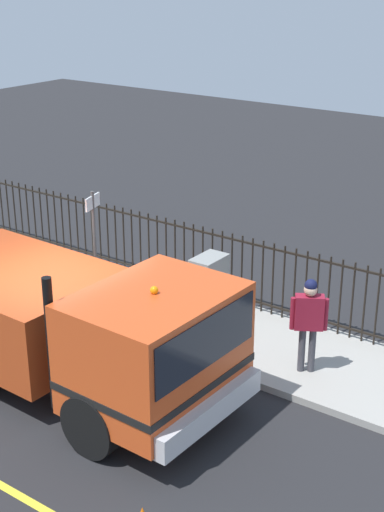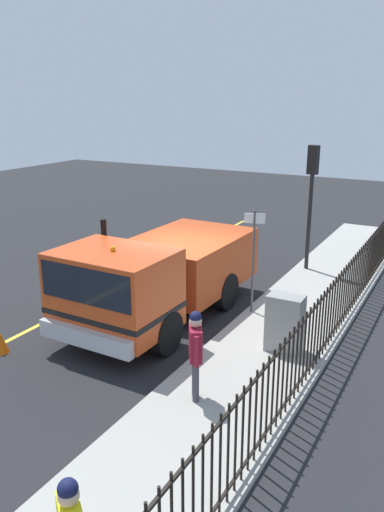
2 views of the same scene
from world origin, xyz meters
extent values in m
plane|color=#232326|center=(0.00, 0.00, 0.00)|extent=(49.44, 49.44, 0.00)
cube|color=#A3A099|center=(2.66, 0.00, 0.06)|extent=(2.48, 22.47, 0.13)
cube|color=#D84C1E|center=(-0.36, -2.40, 1.34)|extent=(2.48, 1.91, 1.71)
cube|color=black|center=(-0.36, -2.40, 1.71)|extent=(2.28, 1.94, 0.75)
cube|color=#B8411A|center=(-0.28, 0.72, 1.14)|extent=(2.52, 3.52, 1.31)
cube|color=silver|center=(-0.38, -3.40, 0.63)|extent=(2.32, 0.25, 0.36)
cube|color=black|center=(-0.36, -2.40, 0.96)|extent=(2.50, 1.92, 0.12)
cylinder|color=black|center=(0.75, -2.15, 0.48)|extent=(0.32, 0.97, 0.96)
cylinder|color=black|center=(-1.45, -2.10, 0.48)|extent=(0.32, 0.97, 0.96)
cylinder|color=black|center=(0.81, 0.69, 0.48)|extent=(0.32, 0.97, 0.96)
sphere|color=orange|center=(-0.36, -2.40, 2.24)|extent=(0.12, 0.12, 0.12)
cylinder|color=black|center=(-1.40, -1.35, 1.51)|extent=(0.14, 0.14, 2.06)
cube|color=maroon|center=(2.22, -3.56, 1.21)|extent=(0.43, 0.51, 0.59)
sphere|color=beige|center=(2.22, -3.56, 1.62)|extent=(0.22, 0.22, 0.22)
sphere|color=#14193F|center=(2.22, -3.56, 1.70)|extent=(0.21, 0.21, 0.21)
cylinder|color=#3F3F47|center=(2.27, -3.64, 0.52)|extent=(0.12, 0.12, 0.79)
cylinder|color=#3F3F47|center=(2.18, -3.49, 0.52)|extent=(0.12, 0.12, 0.79)
cylinder|color=maroon|center=(2.36, -3.79, 1.19)|extent=(0.09, 0.09, 0.56)
cylinder|color=maroon|center=(2.08, -3.34, 1.19)|extent=(0.09, 0.09, 0.56)
cylinder|color=black|center=(3.76, -4.13, 0.87)|extent=(0.04, 0.04, 1.49)
cylinder|color=black|center=(3.76, -3.89, 0.87)|extent=(0.04, 0.04, 1.49)
cylinder|color=black|center=(3.76, -3.66, 0.87)|extent=(0.04, 0.04, 1.49)
cylinder|color=black|center=(3.76, -3.42, 0.87)|extent=(0.04, 0.04, 1.49)
cylinder|color=black|center=(3.76, -3.18, 0.87)|extent=(0.04, 0.04, 1.49)
cylinder|color=black|center=(3.76, -2.95, 0.87)|extent=(0.04, 0.04, 1.49)
cylinder|color=black|center=(3.76, -2.71, 0.87)|extent=(0.04, 0.04, 1.49)
cylinder|color=black|center=(3.76, -2.48, 0.87)|extent=(0.04, 0.04, 1.49)
cylinder|color=black|center=(3.76, -2.24, 0.87)|extent=(0.04, 0.04, 1.49)
cylinder|color=black|center=(3.76, -2.00, 0.87)|extent=(0.04, 0.04, 1.49)
cylinder|color=black|center=(3.76, -1.77, 0.87)|extent=(0.04, 0.04, 1.49)
cylinder|color=black|center=(3.76, -1.53, 0.87)|extent=(0.04, 0.04, 1.49)
cylinder|color=black|center=(3.76, -1.30, 0.87)|extent=(0.04, 0.04, 1.49)
cylinder|color=black|center=(3.76, -1.06, 0.87)|extent=(0.04, 0.04, 1.49)
cylinder|color=black|center=(3.76, -0.83, 0.87)|extent=(0.04, 0.04, 1.49)
cylinder|color=black|center=(3.76, -0.59, 0.87)|extent=(0.04, 0.04, 1.49)
cylinder|color=black|center=(3.76, -0.35, 0.87)|extent=(0.04, 0.04, 1.49)
cylinder|color=black|center=(3.76, -0.12, 0.87)|extent=(0.04, 0.04, 1.49)
cylinder|color=black|center=(3.76, 0.12, 0.87)|extent=(0.04, 0.04, 1.49)
cylinder|color=black|center=(3.76, 0.35, 0.87)|extent=(0.04, 0.04, 1.49)
cylinder|color=black|center=(3.76, 0.59, 0.87)|extent=(0.04, 0.04, 1.49)
cylinder|color=black|center=(3.76, 0.83, 0.87)|extent=(0.04, 0.04, 1.49)
cylinder|color=black|center=(3.76, 1.06, 0.87)|extent=(0.04, 0.04, 1.49)
cylinder|color=black|center=(3.76, 1.30, 0.87)|extent=(0.04, 0.04, 1.49)
cylinder|color=black|center=(3.76, 1.53, 0.87)|extent=(0.04, 0.04, 1.49)
cylinder|color=black|center=(3.76, 1.77, 0.87)|extent=(0.04, 0.04, 1.49)
cylinder|color=black|center=(3.76, 2.00, 0.87)|extent=(0.04, 0.04, 1.49)
cylinder|color=black|center=(3.76, 2.24, 0.87)|extent=(0.04, 0.04, 1.49)
cylinder|color=black|center=(3.76, 2.48, 0.87)|extent=(0.04, 0.04, 1.49)
cylinder|color=black|center=(3.76, 2.71, 0.87)|extent=(0.04, 0.04, 1.49)
cylinder|color=black|center=(3.76, 2.95, 0.87)|extent=(0.04, 0.04, 1.49)
cylinder|color=black|center=(3.76, 3.18, 0.87)|extent=(0.04, 0.04, 1.49)
cylinder|color=black|center=(3.76, 3.42, 0.87)|extent=(0.04, 0.04, 1.49)
cylinder|color=black|center=(3.76, 3.66, 0.87)|extent=(0.04, 0.04, 1.49)
cylinder|color=black|center=(3.76, 3.89, 0.87)|extent=(0.04, 0.04, 1.49)
cylinder|color=black|center=(3.76, 4.13, 0.87)|extent=(0.04, 0.04, 1.49)
cylinder|color=black|center=(3.76, 4.36, 0.87)|extent=(0.04, 0.04, 1.49)
cylinder|color=black|center=(3.76, 4.60, 0.87)|extent=(0.04, 0.04, 1.49)
cylinder|color=black|center=(3.76, 4.83, 0.87)|extent=(0.04, 0.04, 1.49)
cylinder|color=black|center=(3.76, 5.07, 0.87)|extent=(0.04, 0.04, 1.49)
cylinder|color=black|center=(3.76, 5.31, 0.87)|extent=(0.04, 0.04, 1.49)
cylinder|color=black|center=(3.76, 5.54, 0.87)|extent=(0.04, 0.04, 1.49)
cylinder|color=black|center=(3.76, 5.78, 0.87)|extent=(0.04, 0.04, 1.49)
cube|color=black|center=(3.76, 0.00, 1.49)|extent=(0.04, 19.10, 0.04)
cube|color=black|center=(3.76, 0.00, 0.30)|extent=(0.04, 19.10, 0.04)
cube|color=gray|center=(2.99, -1.04, 0.74)|extent=(0.74, 0.47, 1.23)
cylinder|color=#4C4C4C|center=(1.59, 0.57, 1.42)|extent=(0.06, 0.06, 2.58)
cube|color=white|center=(1.59, 0.57, 2.50)|extent=(0.49, 0.16, 0.24)
camera|label=1|loc=(-7.81, -8.44, 6.55)|focal=52.23mm
camera|label=2|loc=(6.07, -10.76, 5.28)|focal=36.71mm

